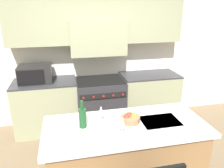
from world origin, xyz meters
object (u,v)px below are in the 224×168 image
(microwave, at_px, (35,74))
(wine_glass_near, at_px, (122,122))
(range_stove, at_px, (100,103))
(wine_bottle, at_px, (83,117))
(wine_glass_far, at_px, (101,111))
(fruit_bowl, at_px, (130,118))

(microwave, xyz_separation_m, wine_glass_near, (1.03, -1.82, -0.04))
(range_stove, relative_size, wine_glass_near, 4.69)
(range_stove, xyz_separation_m, wine_bottle, (-0.45, -1.58, 0.58))
(wine_bottle, height_order, wine_glass_far, wine_bottle)
(wine_glass_far, bearing_deg, range_stove, 81.04)
(wine_bottle, bearing_deg, microwave, 111.93)
(range_stove, height_order, wine_bottle, wine_bottle)
(microwave, xyz_separation_m, wine_bottle, (0.64, -1.60, -0.05))
(wine_glass_near, bearing_deg, fruit_bowl, 55.58)
(wine_bottle, distance_m, wine_glass_far, 0.23)
(range_stove, distance_m, fruit_bowl, 1.66)
(range_stove, height_order, wine_glass_near, wine_glass_near)
(wine_bottle, relative_size, fruit_bowl, 1.40)
(wine_glass_near, bearing_deg, wine_glass_far, 118.87)
(wine_glass_near, height_order, fruit_bowl, wine_glass_near)
(microwave, relative_size, wine_glass_near, 2.75)
(microwave, bearing_deg, wine_glass_near, -60.58)
(wine_bottle, height_order, fruit_bowl, wine_bottle)
(wine_bottle, distance_m, wine_glass_near, 0.45)
(wine_bottle, bearing_deg, fruit_bowl, -0.09)
(microwave, height_order, wine_glass_far, microwave)
(range_stove, xyz_separation_m, microwave, (-1.10, 0.02, 0.64))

